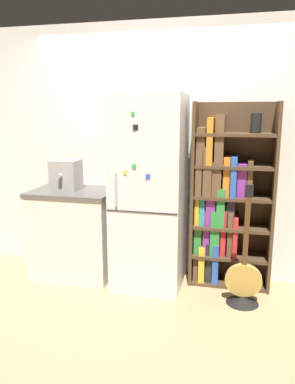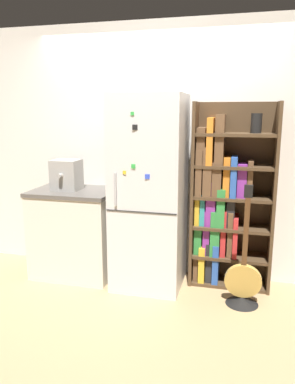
{
  "view_description": "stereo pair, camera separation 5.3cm",
  "coord_description": "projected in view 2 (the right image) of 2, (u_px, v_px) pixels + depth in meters",
  "views": [
    {
      "loc": [
        0.81,
        -3.35,
        1.72
      ],
      "look_at": [
        -0.03,
        0.15,
        0.94
      ],
      "focal_mm": 35.0,
      "sensor_mm": 36.0,
      "label": 1
    },
    {
      "loc": [
        0.86,
        -3.34,
        1.72
      ],
      "look_at": [
        -0.03,
        0.15,
        0.94
      ],
      "focal_mm": 35.0,
      "sensor_mm": 36.0,
      "label": 2
    }
  ],
  "objects": [
    {
      "name": "ground_plane",
      "position": [
        147.0,
        287.0,
        3.73
      ],
      "size": [
        16.0,
        16.0,
        0.0
      ],
      "primitive_type": "plane",
      "color": "tan"
    },
    {
      "name": "wall_back",
      "position": [
        158.0,
        152.0,
        3.91
      ],
      "size": [
        8.0,
        0.05,
        2.6
      ],
      "color": "white",
      "rests_on": "ground_plane"
    },
    {
      "name": "refrigerator",
      "position": [
        150.0,
        193.0,
        3.65
      ],
      "size": [
        0.67,
        0.68,
        1.88
      ],
      "color": "silver",
      "rests_on": "ground_plane"
    },
    {
      "name": "bookshelf",
      "position": [
        223.0,
        201.0,
        3.68
      ],
      "size": [
        0.78,
        0.33,
        1.81
      ],
      "color": "#4C3823",
      "rests_on": "ground_plane"
    },
    {
      "name": "kitchen_counter",
      "position": [
        75.0,
        232.0,
        3.98
      ],
      "size": [
        0.85,
        0.62,
        0.92
      ],
      "color": "silver",
      "rests_on": "ground_plane"
    },
    {
      "name": "espresso_machine",
      "position": [
        67.0,
        175.0,
        3.85
      ],
      "size": [
        0.28,
        0.3,
        0.31
      ],
      "color": "#A5A39E",
      "rests_on": "kitchen_counter"
    },
    {
      "name": "guitar",
      "position": [
        243.0,
        287.0,
        3.37
      ],
      "size": [
        0.33,
        0.3,
        1.13
      ],
      "color": "black",
      "rests_on": "ground_plane"
    }
  ]
}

